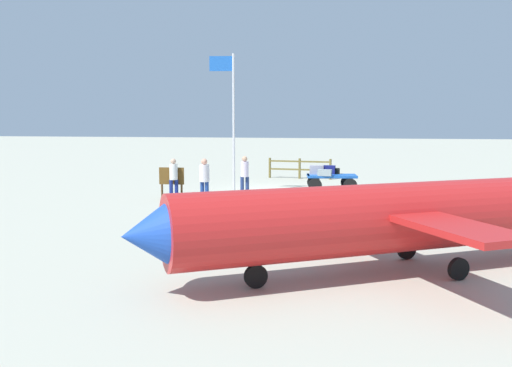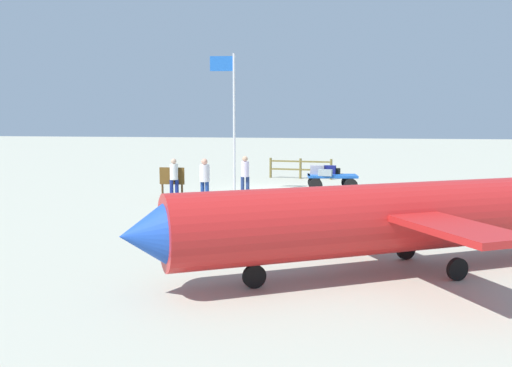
{
  "view_description": "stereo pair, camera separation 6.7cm",
  "coord_description": "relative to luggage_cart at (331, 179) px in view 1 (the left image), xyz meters",
  "views": [
    {
      "loc": [
        -2.91,
        23.16,
        3.12
      ],
      "look_at": [
        -0.09,
        6.0,
        1.03
      ],
      "focal_mm": 38.77,
      "sensor_mm": 36.0,
      "label": 1
    },
    {
      "loc": [
        -2.98,
        23.15,
        3.12
      ],
      "look_at": [
        -0.09,
        6.0,
        1.03
      ],
      "focal_mm": 38.77,
      "sensor_mm": 36.0,
      "label": 2
    }
  ],
  "objects": [
    {
      "name": "worker_trailing",
      "position": [
        5.82,
        3.71,
        0.4
      ],
      "size": [
        0.4,
        0.4,
        1.57
      ],
      "color": "navy",
      "rests_on": "ground"
    },
    {
      "name": "wooden_fence",
      "position": [
        1.72,
        -4.3,
        0.11
      ],
      "size": [
        3.23,
        0.45,
        1.03
      ],
      "color": "brown",
      "rests_on": "ground"
    },
    {
      "name": "suitcase_navy",
      "position": [
        0.13,
        -0.36,
        0.37
      ],
      "size": [
        0.6,
        0.37,
        0.37
      ],
      "color": "navy",
      "rests_on": "luggage_cart"
    },
    {
      "name": "worker_supervisor",
      "position": [
        4.27,
        5.02,
        0.51
      ],
      "size": [
        0.47,
        0.47,
        1.68
      ],
      "color": "navy",
      "rests_on": "ground"
    },
    {
      "name": "airplane_near",
      "position": [
        -1.34,
        12.72,
        0.66
      ],
      "size": [
        9.44,
        6.27,
        3.02
      ],
      "color": "red",
      "rests_on": "ground"
    },
    {
      "name": "luggage_cart",
      "position": [
        0.0,
        0.0,
        0.0
      ],
      "size": [
        2.21,
        1.46,
        0.67
      ],
      "color": "#1B53AE",
      "rests_on": "ground"
    },
    {
      "name": "suitcase_olive",
      "position": [
        0.26,
        0.47,
        0.32
      ],
      "size": [
        0.61,
        0.37,
        0.27
      ],
      "color": "gray",
      "rests_on": "luggage_cart"
    },
    {
      "name": "worker_lead",
      "position": [
        3.23,
        2.9,
        0.44
      ],
      "size": [
        0.39,
        0.39,
        1.64
      ],
      "color": "navy",
      "rests_on": "ground"
    },
    {
      "name": "ground_plane",
      "position": [
        2.27,
        0.54,
        -0.48
      ],
      "size": [
        120.0,
        120.0,
        0.0
      ],
      "primitive_type": "plane",
      "color": "#ACAC99"
    },
    {
      "name": "signboard",
      "position": [
        5.95,
        3.53,
        0.3
      ],
      "size": [
        0.97,
        0.1,
        1.21
      ],
      "color": "#4C3319",
      "rests_on": "ground"
    },
    {
      "name": "suitcase_grey",
      "position": [
        -0.04,
        -0.46,
        0.3
      ],
      "size": [
        0.63,
        0.34,
        0.24
      ],
      "color": "black",
      "rests_on": "luggage_cart"
    },
    {
      "name": "flagpole",
      "position": [
        4.01,
        1.69,
        2.88
      ],
      "size": [
        1.02,
        0.14,
        5.65
      ],
      "color": "silver",
      "rests_on": "ground"
    },
    {
      "name": "suitcase_tan",
      "position": [
        0.63,
        -0.13,
        0.37
      ],
      "size": [
        0.61,
        0.37,
        0.38
      ],
      "color": "#928F9A",
      "rests_on": "luggage_cart"
    }
  ]
}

